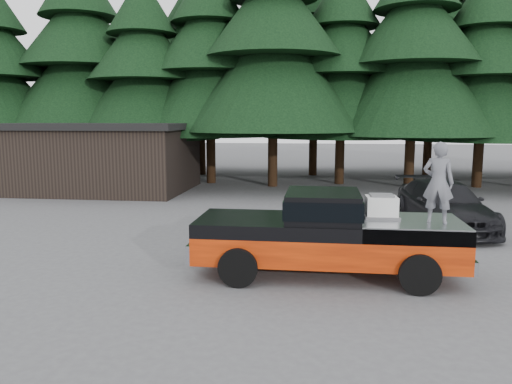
# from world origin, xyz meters

# --- Properties ---
(ground) EXTENTS (120.00, 120.00, 0.00)m
(ground) POSITION_xyz_m (0.00, 0.00, 0.00)
(ground) COLOR #4C4C4F
(ground) RESTS_ON ground
(pickup_truck) EXTENTS (6.00, 2.04, 1.33)m
(pickup_truck) POSITION_xyz_m (1.64, -0.30, 0.67)
(pickup_truck) COLOR red
(pickup_truck) RESTS_ON ground
(truck_cab) EXTENTS (1.66, 1.90, 0.59)m
(truck_cab) POSITION_xyz_m (1.54, -0.30, 1.62)
(truck_cab) COLOR black
(truck_cab) RESTS_ON pickup_truck
(air_compressor) EXTENTS (0.70, 0.59, 0.46)m
(air_compressor) POSITION_xyz_m (2.83, -0.13, 1.56)
(air_compressor) COLOR silver
(air_compressor) RESTS_ON pickup_truck
(man_on_bed) EXTENTS (0.72, 0.58, 1.72)m
(man_on_bed) POSITION_xyz_m (3.93, -0.55, 2.19)
(man_on_bed) COLOR slate
(man_on_bed) RESTS_ON pickup_truck
(parked_car) EXTENTS (2.74, 5.42, 1.51)m
(parked_car) POSITION_xyz_m (5.43, 5.17, 0.75)
(parked_car) COLOR black
(parked_car) RESTS_ON ground
(utility_building) EXTENTS (8.40, 6.40, 3.30)m
(utility_building) POSITION_xyz_m (-9.00, 12.00, 1.67)
(utility_building) COLOR black
(utility_building) RESTS_ON ground
(treeline) EXTENTS (60.15, 16.05, 17.50)m
(treeline) POSITION_xyz_m (0.42, 17.20, 7.72)
(treeline) COLOR black
(treeline) RESTS_ON ground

